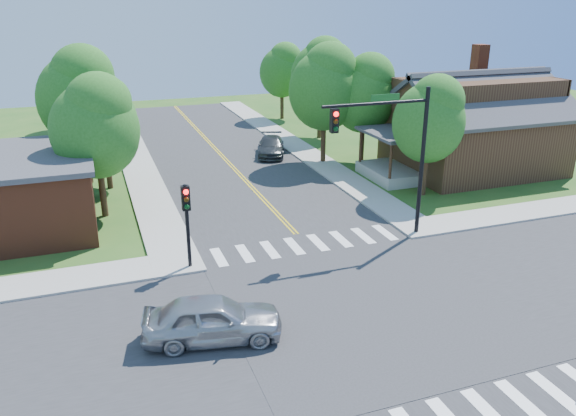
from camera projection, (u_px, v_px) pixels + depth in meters
name	position (u px, v px, depth m)	size (l,w,h in m)	color
ground	(367.00, 309.00, 21.01)	(100.00, 100.00, 0.00)	#28561A
road_ns	(367.00, 309.00, 21.01)	(10.00, 90.00, 0.04)	#2D2D30
road_ew	(367.00, 308.00, 21.00)	(90.00, 10.00, 0.04)	#2D2D30
intersection_patch	(367.00, 309.00, 21.01)	(10.20, 10.20, 0.06)	#2D2D30
sidewalk_ne	(463.00, 161.00, 39.95)	(40.00, 40.00, 0.14)	#9E9B93
crosswalk_north	(306.00, 244.00, 26.46)	(8.85, 2.00, 0.01)	white
centerline	(367.00, 308.00, 21.00)	(0.30, 90.00, 0.01)	gold
signal_mast_ne	(392.00, 141.00, 25.48)	(5.30, 0.42, 7.20)	black
signal_pole_nw	(187.00, 211.00, 23.22)	(0.34, 0.42, 3.80)	black
house_ne	(474.00, 121.00, 37.19)	(13.05, 8.80, 7.11)	#371E13
tree_e_a	(431.00, 117.00, 31.69)	(4.16, 3.95, 7.07)	#382314
tree_e_b	(366.00, 91.00, 38.16)	(4.49, 4.26, 7.63)	#382314
tree_e_c	(322.00, 72.00, 45.16)	(4.84, 4.60, 8.23)	#382314
tree_e_d	(283.00, 69.00, 52.87)	(4.24, 4.03, 7.21)	#382314
tree_w_a	(96.00, 124.00, 28.31)	(4.47, 4.25, 7.60)	#382314
tree_w_b	(81.00, 94.00, 33.57)	(5.01, 4.76, 8.52)	#382314
tree_w_c	(89.00, 87.00, 40.91)	(4.36, 4.14, 7.42)	#382314
tree_w_d	(80.00, 79.00, 48.91)	(3.94, 3.74, 6.70)	#382314
tree_house	(326.00, 85.00, 37.85)	(4.90, 4.66, 8.34)	#382314
tree_bldg	(104.00, 116.00, 32.90)	(4.02, 3.82, 6.83)	#382314
car_silver	(212.00, 320.00, 18.83)	(4.95, 2.79, 1.59)	#A9ABB0
car_dgrey	(271.00, 147.00, 41.42)	(3.25, 4.91, 1.32)	#34373A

